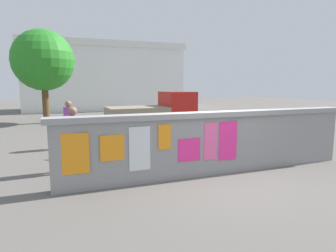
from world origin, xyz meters
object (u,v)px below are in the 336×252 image
bicycle_far (93,144)px  tree_roadside (43,61)px  motorcycle (179,146)px  person_walking (69,119)px  person_bystander (73,132)px  auto_rickshaw_truck (156,115)px  bicycle_near (236,134)px

bicycle_far → tree_roadside: bearing=100.2°
motorcycle → person_walking: bearing=132.5°
person_bystander → person_walking: bearing=90.1°
motorcycle → person_walking: 4.12m
motorcycle → person_bystander: size_ratio=1.17×
person_bystander → tree_roadside: tree_roadside is taller
person_bystander → auto_rickshaw_truck: bearing=49.2°
bicycle_far → person_bystander: (-0.60, -1.40, 0.62)m
bicycle_far → person_walking: (-0.60, 1.44, 0.62)m
auto_rickshaw_truck → motorcycle: 4.28m
auto_rickshaw_truck → person_walking: (-3.47, -1.19, 0.09)m
person_bystander → tree_roadside: (-0.97, 10.12, 2.46)m
auto_rickshaw_truck → bicycle_near: (2.18, -2.63, -0.54)m
motorcycle → tree_roadside: size_ratio=0.37×
bicycle_near → bicycle_far: 5.05m
bicycle_near → tree_roadside: tree_roadside is taller
motorcycle → tree_roadside: tree_roadside is taller
person_walking → tree_roadside: 7.76m
auto_rickshaw_truck → person_bystander: size_ratio=2.26×
auto_rickshaw_truck → person_bystander: auto_rickshaw_truck is taller
person_walking → motorcycle: bearing=-47.5°
person_bystander → motorcycle: bearing=-3.8°
auto_rickshaw_truck → person_bystander: (-3.47, -4.02, 0.09)m
motorcycle → bicycle_near: (2.89, 1.57, -0.10)m
bicycle_near → person_bystander: 5.85m
bicycle_near → tree_roadside: 11.39m
person_walking → tree_roadside: (-0.97, 7.29, 2.46)m
auto_rickshaw_truck → motorcycle: auto_rickshaw_truck is taller
bicycle_near → person_walking: (-5.65, 1.45, 0.62)m
motorcycle → bicycle_near: 3.29m
auto_rickshaw_truck → bicycle_near: size_ratio=2.14×
auto_rickshaw_truck → person_walking: 3.67m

